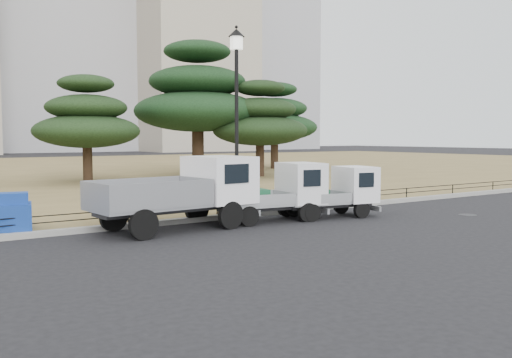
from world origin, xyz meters
TOP-DOWN VIEW (x-y plane):
  - ground at (0.00, 0.00)m, footprint 220.00×220.00m
  - lawn at (0.00, 30.60)m, footprint 120.00×56.00m
  - curb at (0.00, 2.60)m, footprint 120.00×0.25m
  - truck_large at (-2.77, 1.62)m, footprint 4.87×2.27m
  - truck_kei_front at (0.44, 1.42)m, footprint 3.58×1.89m
  - truck_kei_rear at (2.50, 1.01)m, footprint 3.33×1.84m
  - street_lamp at (-0.15, 2.90)m, footprint 0.54×0.54m
  - pipe_fence at (0.00, 2.75)m, footprint 38.00×0.04m
  - tarp_pile at (-7.28, 3.34)m, footprint 1.72×1.41m
  - manhole at (6.50, -1.20)m, footprint 0.60×0.60m
  - pine_center_left at (-0.25, 17.93)m, footprint 5.75×5.75m
  - pine_center_right at (7.16, 18.98)m, footprint 8.00×8.00m
  - pine_east_near at (10.26, 16.53)m, footprint 5.96×5.96m
  - pine_east_far at (16.19, 23.09)m, footprint 6.68×6.68m
  - tower_east at (40.00, 82.00)m, footprint 20.00×18.00m
  - radio_tower at (72.00, 85.00)m, footprint 1.80×1.80m

SIDE VIEW (x-z plane):
  - ground at x=0.00m, z-range 0.00..0.00m
  - manhole at x=6.50m, z-range 0.00..0.01m
  - lawn at x=0.00m, z-range 0.00..0.15m
  - curb at x=0.00m, z-range 0.00..0.16m
  - pipe_fence at x=0.00m, z-range 0.24..0.64m
  - tarp_pile at x=-7.28m, z-range 0.05..1.05m
  - truck_kei_rear at x=2.50m, z-range 0.00..1.65m
  - truck_kei_front at x=0.44m, z-range 0.00..1.81m
  - truck_large at x=-2.77m, z-range 0.12..2.18m
  - pine_center_left at x=-0.25m, z-range 0.60..6.44m
  - pine_east_near at x=10.26m, z-range 0.61..6.64m
  - pine_east_far at x=16.19m, z-range 0.67..7.38m
  - street_lamp at x=-0.15m, z-range 1.20..7.19m
  - pine_center_right at x=7.16m, z-range 0.82..9.31m
  - tower_east at x=40.00m, z-range 0.00..48.00m
  - radio_tower at x=72.00m, z-range -1.46..61.54m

